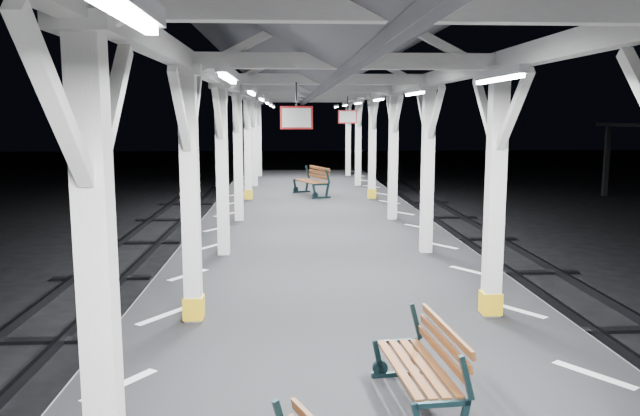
{
  "coord_description": "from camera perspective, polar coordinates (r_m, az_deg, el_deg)",
  "views": [
    {
      "loc": [
        -0.75,
        -6.05,
        3.7
      ],
      "look_at": [
        -0.22,
        4.02,
        2.2
      ],
      "focal_mm": 35.0,
      "sensor_mm": 36.0,
      "label": 1
    }
  ],
  "objects": [
    {
      "name": "hazard_stripes_left",
      "position": [
        6.84,
        -17.81,
        -15.18
      ],
      "size": [
        1.0,
        48.0,
        0.01
      ],
      "primitive_type": "cube",
      "color": "silver",
      "rests_on": "platform"
    },
    {
      "name": "canopy",
      "position": [
        6.14,
        4.19,
        16.56
      ],
      "size": [
        5.4,
        49.0,
        4.65
      ],
      "color": "silver",
      "rests_on": "platform"
    },
    {
      "name": "bench_mid",
      "position": [
        6.01,
        9.68,
        -13.88
      ],
      "size": [
        0.67,
        1.51,
        0.8
      ],
      "rotation": [
        0.0,
        0.0,
        0.09
      ],
      "color": "black",
      "rests_on": "platform"
    },
    {
      "name": "bench_far",
      "position": [
        21.2,
        -0.58,
        2.55
      ],
      "size": [
        1.24,
        1.91,
        0.97
      ],
      "rotation": [
        0.0,
        0.0,
        0.36
      ],
      "color": "black",
      "rests_on": "platform"
    },
    {
      "name": "hazard_stripes_right",
      "position": [
        7.35,
        23.74,
        -13.78
      ],
      "size": [
        1.0,
        48.0,
        0.01
      ],
      "primitive_type": "cube",
      "color": "silver",
      "rests_on": "platform"
    }
  ]
}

